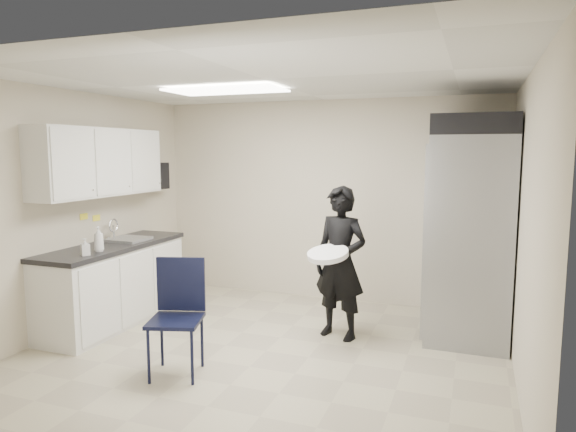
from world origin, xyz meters
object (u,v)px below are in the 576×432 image
at_px(commercial_fridge, 470,236).
at_px(folding_chair, 175,321).
at_px(man_tuxedo, 340,263).
at_px(lower_counter, 114,285).

bearing_deg(commercial_fridge, folding_chair, -139.16).
height_order(folding_chair, man_tuxedo, man_tuxedo).
bearing_deg(man_tuxedo, folding_chair, -112.80).
distance_m(folding_chair, man_tuxedo, 1.81).
xyz_separation_m(folding_chair, man_tuxedo, (1.10, 1.40, 0.31)).
xyz_separation_m(lower_counter, folding_chair, (1.42, -0.96, 0.06)).
relative_size(commercial_fridge, folding_chair, 2.15).
xyz_separation_m(commercial_fridge, folding_chair, (-2.36, -2.04, -0.56)).
relative_size(lower_counter, folding_chair, 1.94).
bearing_deg(lower_counter, folding_chair, -34.10).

